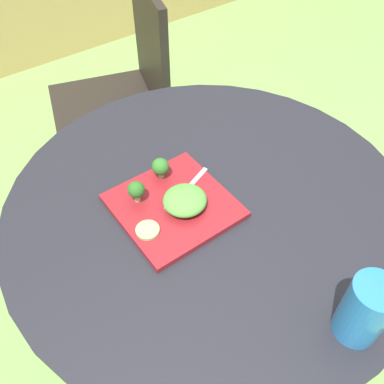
{
  "coord_description": "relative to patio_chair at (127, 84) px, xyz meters",
  "views": [
    {
      "loc": [
        -0.4,
        -0.48,
        1.47
      ],
      "look_at": [
        -0.04,
        0.02,
        0.8
      ],
      "focal_mm": 38.97,
      "sensor_mm": 36.0,
      "label": 1
    }
  ],
  "objects": [
    {
      "name": "patio_chair",
      "position": [
        0.0,
        0.0,
        0.0
      ],
      "size": [
        0.55,
        0.55,
        0.9
      ],
      "color": "black",
      "rests_on": "ground_plane"
    },
    {
      "name": "broccoli_floret_0",
      "position": [
        -0.3,
        -0.73,
        0.28
      ],
      "size": [
        0.04,
        0.04,
        0.05
      ],
      "color": "#99B770",
      "rests_on": "salad_plate"
    },
    {
      "name": "fork",
      "position": [
        -0.29,
        -0.8,
        0.25
      ],
      "size": [
        0.15,
        0.07,
        0.0
      ],
      "color": "silver",
      "rests_on": "salad_plate"
    },
    {
      "name": "ground_plane",
      "position": [
        -0.24,
        -0.84,
        -0.53
      ],
      "size": [
        12.0,
        12.0,
        0.0
      ],
      "primitive_type": "plane",
      "color": "#70994C"
    },
    {
      "name": "drinking_glass",
      "position": [
        -0.22,
        -1.24,
        0.29
      ],
      "size": [
        0.08,
        0.08,
        0.14
      ],
      "color": "#236BA8",
      "rests_on": "patio_table"
    },
    {
      "name": "lettuce_mound",
      "position": [
        -0.31,
        -0.83,
        0.27
      ],
      "size": [
        0.1,
        0.09,
        0.04
      ],
      "primitive_type": "ellipsoid",
      "color": "#519338",
      "rests_on": "salad_plate"
    },
    {
      "name": "patio_table",
      "position": [
        -0.24,
        -0.84,
        -0.03
      ],
      "size": [
        0.94,
        0.94,
        0.76
      ],
      "color": "black",
      "rests_on": "ground_plane"
    },
    {
      "name": "cucumber_slice_0",
      "position": [
        -0.41,
        -0.84,
        0.25
      ],
      "size": [
        0.05,
        0.05,
        0.01
      ],
      "primitive_type": "cylinder",
      "color": "#8EB766",
      "rests_on": "salad_plate"
    },
    {
      "name": "salad_plate",
      "position": [
        -0.32,
        -0.81,
        0.24
      ],
      "size": [
        0.24,
        0.24,
        0.01
      ],
      "primitive_type": "cube",
      "color": "maroon",
      "rests_on": "patio_table"
    },
    {
      "name": "broccoli_floret_1",
      "position": [
        -0.38,
        -0.76,
        0.28
      ],
      "size": [
        0.04,
        0.04,
        0.05
      ],
      "color": "#99B770",
      "rests_on": "salad_plate"
    }
  ]
}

